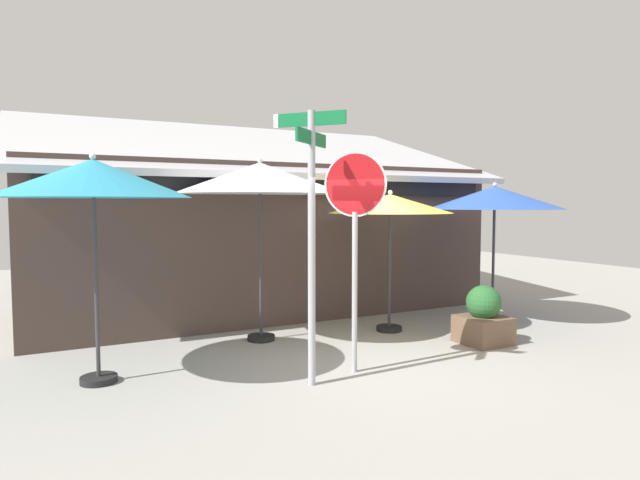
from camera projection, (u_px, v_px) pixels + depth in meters
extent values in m
cube|color=#9E9B93|center=(357.00, 359.00, 7.82)|extent=(28.00, 28.00, 0.10)
cube|color=#473833|center=(251.00, 237.00, 11.73)|extent=(8.93, 4.55, 2.92)
cube|color=silver|center=(253.00, 147.00, 11.47)|extent=(9.43, 5.08, 1.56)
cube|color=black|center=(297.00, 182.00, 9.60)|extent=(8.33, 0.16, 0.44)
cylinder|color=#A8AAB2|center=(312.00, 250.00, 6.43)|extent=(0.09, 0.09, 3.28)
cube|color=#116B38|center=(311.00, 119.00, 6.33)|extent=(0.58, 0.67, 0.16)
cube|color=#116B38|center=(312.00, 138.00, 6.34)|extent=(0.67, 0.58, 0.16)
cube|color=white|center=(276.00, 121.00, 6.50)|extent=(0.06, 0.07, 0.16)
cylinder|color=#A8AAB2|center=(355.00, 293.00, 6.98)|extent=(0.07, 0.07, 2.09)
cylinder|color=white|center=(355.00, 184.00, 6.88)|extent=(0.55, 0.63, 0.83)
cylinder|color=red|center=(355.00, 184.00, 6.88)|extent=(0.53, 0.61, 0.78)
cylinder|color=black|center=(99.00, 379.00, 6.62)|extent=(0.44, 0.44, 0.08)
cylinder|color=#333335|center=(96.00, 289.00, 6.55)|extent=(0.05, 0.05, 2.31)
cone|color=#2D99BC|center=(93.00, 178.00, 6.46)|extent=(2.31, 2.31, 0.46)
sphere|color=silver|center=(93.00, 156.00, 6.44)|extent=(0.08, 0.08, 0.08)
cylinder|color=black|center=(261.00, 338.00, 8.68)|extent=(0.44, 0.44, 0.08)
cylinder|color=#333335|center=(261.00, 266.00, 8.60)|extent=(0.05, 0.05, 2.40)
cone|color=white|center=(260.00, 178.00, 8.51)|extent=(2.69, 2.69, 0.49)
sphere|color=silver|center=(260.00, 161.00, 8.49)|extent=(0.08, 0.08, 0.08)
cylinder|color=black|center=(389.00, 328.00, 9.32)|extent=(0.44, 0.44, 0.08)
cylinder|color=#333335|center=(390.00, 271.00, 9.25)|extent=(0.05, 0.05, 2.08)
cone|color=#EAD14C|center=(390.00, 204.00, 9.18)|extent=(2.13, 2.13, 0.32)
sphere|color=silver|center=(390.00, 192.00, 9.16)|extent=(0.08, 0.08, 0.08)
cylinder|color=black|center=(492.00, 319.00, 10.08)|extent=(0.44, 0.44, 0.08)
cylinder|color=#333335|center=(493.00, 264.00, 10.01)|extent=(0.05, 0.05, 2.14)
cone|color=#2D56B7|center=(495.00, 198.00, 9.92)|extent=(2.46, 2.46, 0.42)
sphere|color=silver|center=(495.00, 185.00, 9.91)|extent=(0.08, 0.08, 0.08)
cube|color=brown|center=(483.00, 330.00, 8.46)|extent=(0.70, 0.70, 0.43)
sphere|color=#28602D|center=(484.00, 302.00, 8.43)|extent=(0.54, 0.54, 0.54)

